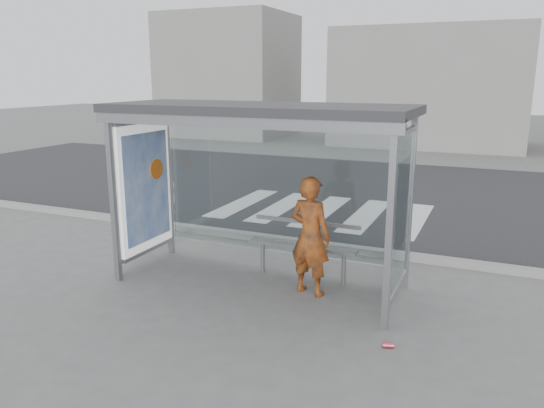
{
  "coord_description": "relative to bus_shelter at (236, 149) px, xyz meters",
  "views": [
    {
      "loc": [
        3.1,
        -6.64,
        2.99
      ],
      "look_at": [
        0.12,
        0.2,
        1.18
      ],
      "focal_mm": 35.0,
      "sensor_mm": 36.0,
      "label": 1
    }
  ],
  "objects": [
    {
      "name": "building_left",
      "position": [
        -9.63,
        17.94,
        1.02
      ],
      "size": [
        6.0,
        5.0,
        6.0
      ],
      "primitive_type": "cube",
      "color": "gray",
      "rests_on": "ground"
    },
    {
      "name": "soda_can",
      "position": [
        2.51,
        -1.2,
        -1.95
      ],
      "size": [
        0.14,
        0.1,
        0.07
      ],
      "primitive_type": "cylinder",
      "rotation": [
        0.0,
        1.57,
        0.3
      ],
      "color": "#D53E5C",
      "rests_on": "ground"
    },
    {
      "name": "road",
      "position": [
        0.37,
        6.94,
        -1.98
      ],
      "size": [
        30.0,
        10.0,
        0.01
      ],
      "primitive_type": "cube",
      "color": "#252527",
      "rests_on": "ground"
    },
    {
      "name": "crosswalk",
      "position": [
        -0.13,
        4.44,
        -1.98
      ],
      "size": [
        4.55,
        3.0,
        0.0
      ],
      "color": "silver",
      "rests_on": "ground"
    },
    {
      "name": "ground",
      "position": [
        0.37,
        -0.06,
        -1.98
      ],
      "size": [
        80.0,
        80.0,
        0.0
      ],
      "primitive_type": "plane",
      "color": "#60605D",
      "rests_on": "ground"
    },
    {
      "name": "bench",
      "position": [
        0.87,
        0.44,
        -1.47
      ],
      "size": [
        1.67,
        0.31,
        0.86
      ],
      "color": "slate",
      "rests_on": "ground"
    },
    {
      "name": "person",
      "position": [
        1.16,
        -0.08,
        -1.14
      ],
      "size": [
        0.69,
        0.53,
        1.69
      ],
      "primitive_type": "imported",
      "rotation": [
        0.0,
        0.0,
        2.92
      ],
      "color": "#D84D14",
      "rests_on": "ground"
    },
    {
      "name": "curb",
      "position": [
        0.37,
        1.89,
        -1.92
      ],
      "size": [
        30.0,
        0.18,
        0.12
      ],
      "primitive_type": "cube",
      "color": "gray",
      "rests_on": "ground"
    },
    {
      "name": "bus_shelter",
      "position": [
        0.0,
        0.0,
        0.0
      ],
      "size": [
        4.25,
        1.65,
        2.62
      ],
      "color": "gray",
      "rests_on": "ground"
    },
    {
      "name": "building_center",
      "position": [
        0.37,
        17.94,
        0.52
      ],
      "size": [
        8.0,
        5.0,
        5.0
      ],
      "primitive_type": "cube",
      "color": "gray",
      "rests_on": "ground"
    }
  ]
}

